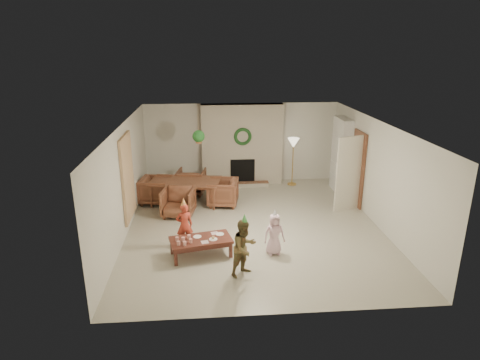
{
  "coord_description": "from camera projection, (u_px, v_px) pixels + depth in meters",
  "views": [
    {
      "loc": [
        -1.08,
        -9.18,
        4.22
      ],
      "look_at": [
        -0.3,
        0.4,
        1.05
      ],
      "focal_mm": 30.94,
      "sensor_mm": 36.0,
      "label": 1
    }
  ],
  "objects": [
    {
      "name": "dining_chair_right",
      "position": [
        223.0,
        192.0,
        11.28
      ],
      "size": [
        0.93,
        0.91,
        0.73
      ],
      "primitive_type": "imported",
      "rotation": [
        0.0,
        0.0,
        -1.74
      ],
      "color": "brown",
      "rests_on": "floor"
    },
    {
      "name": "child_red",
      "position": [
        185.0,
        225.0,
        8.92
      ],
      "size": [
        0.41,
        0.31,
        1.0
      ],
      "primitive_type": "imported",
      "rotation": [
        0.0,
        0.0,
        3.36
      ],
      "color": "#BC3B28",
      "rests_on": "floor"
    },
    {
      "name": "bookshelf_shelf_c",
      "position": [
        341.0,
        151.0,
        12.1
      ],
      "size": [
        0.3,
        0.92,
        0.03
      ],
      "primitive_type": "cube",
      "color": "white",
      "rests_on": "bookshelf_carcass"
    },
    {
      "name": "books_row_lower",
      "position": [
        340.0,
        174.0,
        12.16
      ],
      "size": [
        0.2,
        0.4,
        0.24
      ],
      "primitive_type": "cube",
      "color": "#AB1F25",
      "rests_on": "bookshelf_shelf_a"
    },
    {
      "name": "wall_left",
      "position": [
        124.0,
        180.0,
        9.48
      ],
      "size": [
        0.0,
        7.0,
        7.0
      ],
      "primitive_type": "plane",
      "rotation": [
        1.57,
        0.0,
        1.57
      ],
      "color": "silver",
      "rests_on": "floor"
    },
    {
      "name": "coffee_leg_bl",
      "position": [
        172.0,
        247.0,
        8.69
      ],
      "size": [
        0.08,
        0.08,
        0.33
      ],
      "primitive_type": "cube",
      "rotation": [
        0.0,
        0.0,
        0.22
      ],
      "color": "#56271C",
      "rests_on": "floor"
    },
    {
      "name": "bookshelf_shelf_a",
      "position": [
        339.0,
        177.0,
        12.35
      ],
      "size": [
        0.3,
        0.92,
        0.03
      ],
      "primitive_type": "cube",
      "color": "white",
      "rests_on": "bookshelf_carcass"
    },
    {
      "name": "bookshelf_shelf_d",
      "position": [
        342.0,
        137.0,
        11.97
      ],
      "size": [
        0.3,
        0.92,
        0.03
      ],
      "primitive_type": "cube",
      "color": "white",
      "rests_on": "bookshelf_carcass"
    },
    {
      "name": "cup_a",
      "position": [
        179.0,
        243.0,
        8.27
      ],
      "size": [
        0.08,
        0.08,
        0.09
      ],
      "primitive_type": "cylinder",
      "rotation": [
        0.0,
        0.0,
        0.22
      ],
      "color": "white",
      "rests_on": "coffee_table_top"
    },
    {
      "name": "coffee_table_apron",
      "position": [
        201.0,
        243.0,
        8.58
      ],
      "size": [
        1.25,
        0.77,
        0.08
      ],
      "primitive_type": "cube",
      "rotation": [
        0.0,
        0.0,
        0.22
      ],
      "color": "#56271C",
      "rests_on": "floor"
    },
    {
      "name": "floor",
      "position": [
        254.0,
        226.0,
        10.1
      ],
      "size": [
        7.0,
        7.0,
        0.0
      ],
      "primitive_type": "plane",
      "color": "#B7B29E",
      "rests_on": "ground"
    },
    {
      "name": "party_hat_red",
      "position": [
        183.0,
        202.0,
        8.75
      ],
      "size": [
        0.15,
        0.15,
        0.19
      ],
      "primitive_type": "cone",
      "rotation": [
        0.0,
        0.0,
        -0.13
      ],
      "color": "#DBCB49",
      "rests_on": "child_red"
    },
    {
      "name": "wall_right",
      "position": [
        378.0,
        174.0,
        9.94
      ],
      "size": [
        0.0,
        7.0,
        7.0
      ],
      "primitive_type": "plane",
      "rotation": [
        1.57,
        0.0,
        -1.57
      ],
      "color": "silver",
      "rests_on": "floor"
    },
    {
      "name": "fireplace_firebox",
      "position": [
        243.0,
        171.0,
        12.91
      ],
      "size": [
        0.75,
        0.12,
        0.75
      ],
      "primitive_type": "cube",
      "color": "black",
      "rests_on": "floor"
    },
    {
      "name": "books_row_upper",
      "position": [
        342.0,
        147.0,
        11.96
      ],
      "size": [
        0.2,
        0.36,
        0.22
      ],
      "primitive_type": "cube",
      "color": "gold",
      "rests_on": "bookshelf_shelf_c"
    },
    {
      "name": "child_pink",
      "position": [
        274.0,
        234.0,
        8.61
      ],
      "size": [
        0.47,
        0.33,
        0.9
      ],
      "primitive_type": "imported",
      "rotation": [
        0.0,
        0.0,
        0.1
      ],
      "color": "#F4C3D6",
      "rests_on": "floor"
    },
    {
      "name": "dining_chair_left",
      "position": [
        156.0,
        190.0,
        11.44
      ],
      "size": [
        0.93,
        0.91,
        0.73
      ],
      "primitive_type": "imported",
      "rotation": [
        0.0,
        0.0,
        1.4
      ],
      "color": "brown",
      "rests_on": "floor"
    },
    {
      "name": "cup_b",
      "position": [
        177.0,
        239.0,
        8.44
      ],
      "size": [
        0.08,
        0.08,
        0.09
      ],
      "primitive_type": "cylinder",
      "rotation": [
        0.0,
        0.0,
        0.22
      ],
      "color": "white",
      "rests_on": "coffee_table_top"
    },
    {
      "name": "wall_back",
      "position": [
        242.0,
        143.0,
        13.02
      ],
      "size": [
        7.0,
        0.0,
        7.0
      ],
      "primitive_type": "plane",
      "rotation": [
        1.57,
        0.0,
        0.0
      ],
      "color": "silver",
      "rests_on": "floor"
    },
    {
      "name": "coffee_leg_br",
      "position": [
        224.0,
        240.0,
        9.01
      ],
      "size": [
        0.08,
        0.08,
        0.33
      ],
      "primitive_type": "cube",
      "rotation": [
        0.0,
        0.0,
        0.22
      ],
      "color": "#56271C",
      "rests_on": "floor"
    },
    {
      "name": "cup_f",
      "position": [
        189.0,
        237.0,
        8.54
      ],
      "size": [
        0.08,
        0.08,
        0.09
      ],
      "primitive_type": "cylinder",
      "rotation": [
        0.0,
        0.0,
        0.22
      ],
      "color": "white",
      "rests_on": "coffee_table_top"
    },
    {
      "name": "fireplace_wreath",
      "position": [
        243.0,
        137.0,
        12.52
      ],
      "size": [
        0.54,
        0.1,
        0.54
      ],
      "primitive_type": "torus",
      "rotation": [
        1.57,
        0.0,
        0.0
      ],
      "color": "#19431C",
      "rests_on": "fireplace_mass"
    },
    {
      "name": "coffee_leg_fl",
      "position": [
        176.0,
        258.0,
        8.23
      ],
      "size": [
        0.08,
        0.08,
        0.33
      ],
      "primitive_type": "cube",
      "rotation": [
        0.0,
        0.0,
        0.22
      ],
      "color": "#56271C",
      "rests_on": "floor"
    },
    {
      "name": "fireplace_mass",
      "position": [
        242.0,
        145.0,
        12.83
      ],
      "size": [
        2.5,
        0.4,
        2.5
      ],
      "primitive_type": "cube",
      "color": "#501516",
      "rests_on": "floor"
    },
    {
      "name": "bookshelf_shelf_b",
      "position": [
        340.0,
        164.0,
        12.22
      ],
      "size": [
        0.3,
        0.92,
        0.03
      ],
      "primitive_type": "cube",
      "color": "white",
      "rests_on": "bookshelf_carcass"
    },
    {
      "name": "door_leaf",
      "position": [
        349.0,
        174.0,
        10.76
      ],
      "size": [
        0.77,
        0.32,
        2.0
      ],
      "primitive_type": "cube",
      "rotation": [
        0.0,
        0.0,
        -1.22
      ],
      "color": "beige",
      "rests_on": "floor"
    },
    {
      "name": "books_row_mid",
      "position": [
        339.0,
        159.0,
        12.23
      ],
      "size": [
        0.2,
        0.44,
        0.24
      ],
      "primitive_type": "cube",
      "color": "navy",
      "rests_on": "bookshelf_shelf_b"
    },
    {
      "name": "floor_lamp_post",
      "position": [
        293.0,
        163.0,
        12.84
      ],
      "size": [
        0.03,
        0.03,
        1.34
      ],
      "primitive_type": "cylinder",
      "color": "gold",
      "rests_on": "floor"
    },
    {
      "name": "cup_d",
      "position": [
        183.0,
        239.0,
        8.43
      ],
      "size": [
        0.08,
        0.08,
        0.09
      ],
      "primitive_type": "cylinder",
      "rotation": [
        0.0,
        0.0,
        0.22
      ],
      "color": "white",
      "rests_on": "coffee_table_top"
    },
    {
      "name": "coffee_table_top",
      "position": [
        201.0,
        240.0,
        8.56
      ],
      "size": [
        1.36,
        0.88,
        0.06
      ],
      "primitive_type": "cube",
      "rotation": [
        0.0,
        0.0,
        0.22
      ],
      "color": "#56271C",
      "rests_on": "floor"
    },
    {
      "name": "door_frame",
      "position": [
        358.0,
        169.0,
        11.14
      ],
      "size": [
        0.05,
        0.86,
        2.04
      ],
      "primitive_type": "cube",
      "color": "brown",
      "rests_on": "floor"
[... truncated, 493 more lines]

